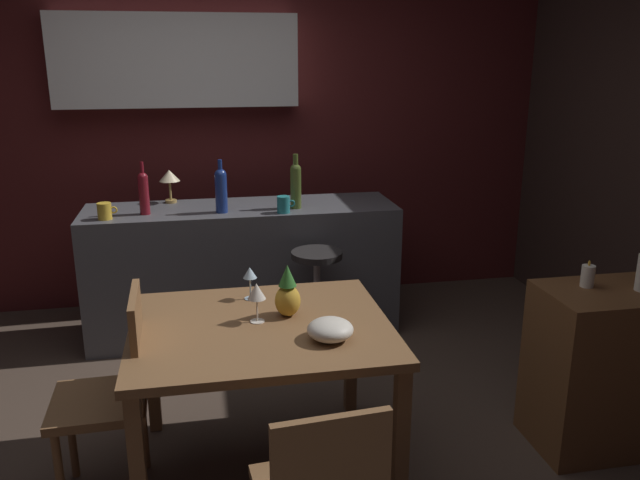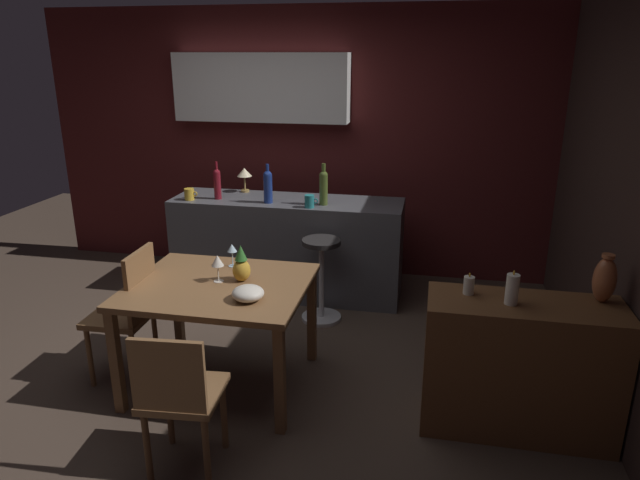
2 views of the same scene
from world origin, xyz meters
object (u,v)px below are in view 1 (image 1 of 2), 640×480
Objects in this scene: wine_glass_right at (257,292)px; pineapple_centerpiece at (288,294)px; chair_near_window at (115,389)px; dining_table at (261,342)px; counter_lamp at (169,178)px; bar_stool at (317,302)px; wine_glass_left at (250,274)px; wine_bottle_ruby at (144,191)px; fruit_bowl at (330,329)px; pillar_candle_tall at (588,276)px; cup_mustard at (105,211)px; wine_bottle_cobalt at (221,189)px; cup_teal at (284,204)px; wine_bottle_olive at (296,183)px.

wine_glass_right is 0.75× the size of pineapple_centerpiece.
pineapple_centerpiece reaches higher than chair_near_window.
counter_lamp reaches higher than dining_table.
pineapple_centerpiece is 1.07× the size of counter_lamp.
bar_stool is 4.35× the size of wine_glass_left.
wine_glass_left is at bearing -64.79° from wine_bottle_ruby.
wine_glass_right is 1.61m from wine_bottle_ruby.
bar_stool is 3.90× the size of wine_glass_right.
dining_table is at bearing -150.25° from pineapple_centerpiece.
fruit_bowl is (0.29, -0.53, -0.08)m from wine_glass_left.
bar_stool is at bearing 67.17° from dining_table.
pillar_candle_tall is at bearing 0.36° from chair_near_window.
cup_mustard is 0.53× the size of counter_lamp.
wine_glass_right is at bearing 109.24° from dining_table.
dining_table is at bearing -60.22° from cup_mustard.
fruit_bowl is at bearing -40.56° from wine_glass_right.
chair_near_window is at bearing -82.94° from cup_mustard.
wine_glass_left is 0.47× the size of wine_bottle_cobalt.
cup_mustard is at bearing 123.60° from fruit_bowl.
dining_table is at bearing -69.02° from wine_bottle_ruby.
counter_lamp is (-0.73, 0.44, 0.12)m from cup_teal.
fruit_bowl is at bearing -77.71° from wine_bottle_cobalt.
wine_bottle_cobalt is (-0.56, 0.38, 0.68)m from bar_stool.
chair_near_window is at bearing -109.48° from wine_bottle_cobalt.
wine_glass_left is 1.24× the size of pillar_candle_tall.
cup_mustard is (-1.29, 0.34, 0.57)m from bar_stool.
pillar_candle_tall is at bearing 7.75° from fruit_bowl.
wine_glass_right is at bearing -102.82° from cup_teal.
wine_bottle_ruby is at bearing 144.10° from pillar_candle_tall.
dining_table is 8.64× the size of pillar_candle_tall.
cup_mustard is at bearing 120.00° from wine_glass_right.
wine_bottle_ruby is at bearing 116.39° from pineapple_centerpiece.
fruit_bowl is 1.31m from pillar_candle_tall.
counter_lamp reaches higher than chair_near_window.
wine_glass_right is (-0.47, -1.07, 0.50)m from bar_stool.
wine_glass_right is at bearing -162.95° from pineapple_centerpiece.
wine_bottle_olive reaches higher than fruit_bowl.
bar_stool is at bearing 66.06° from wine_glass_right.
bar_stool is 0.80m from wine_bottle_olive.
pineapple_centerpiece reaches higher than dining_table.
bar_stool is 1.27m from wine_glass_right.
wine_bottle_olive reaches higher than wine_glass_left.
wine_bottle_cobalt is at bearing -46.49° from counter_lamp.
wine_glass_left is (-0.48, -0.78, 0.49)m from bar_stool.
bar_stool is 1.66m from pillar_candle_tall.
wine_bottle_olive is at bearing 3.22° from wine_bottle_cobalt.
cup_teal is (0.31, 1.36, 0.07)m from wine_glass_right.
pillar_candle_tall is (1.57, -0.03, 0.22)m from dining_table.
cup_mustard is at bearing 119.78° from dining_table.
wine_glass_right is 0.39m from fruit_bowl.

